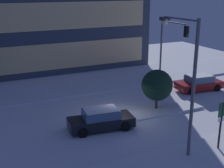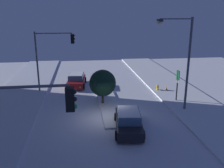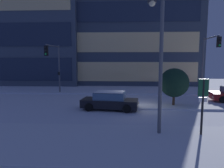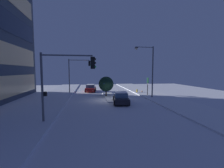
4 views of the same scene
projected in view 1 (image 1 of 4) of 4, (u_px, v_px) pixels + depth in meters
The scene contains 9 objects.
ground at pixel (121, 117), 24.23m from camera, with size 52.00×52.00×0.00m, color silver.
curb_strip_far at pixel (82, 86), 31.43m from camera, with size 52.00×5.20×0.14m, color silver.
median_strip at pixel (151, 113), 24.78m from camera, with size 9.00×1.80×0.14m, color silver.
car_near at pixel (101, 119), 21.95m from camera, with size 4.82×2.47×1.49m.
car_far at pixel (199, 83), 30.26m from camera, with size 4.70×2.43×1.49m.
traffic_light_corner_far_right at pixel (171, 41), 30.50m from camera, with size 0.32×4.22×6.55m.
street_lamp_arched at pixel (185, 68), 17.61m from camera, with size 0.56×3.09×8.06m.
parking_info_sign at pixel (221, 120), 18.70m from camera, with size 0.55×0.12×3.13m.
decorated_tree_median at pixel (157, 85), 24.98m from camera, with size 2.56×2.55×3.35m.
Camera 1 is at (-10.30, -19.88, 9.61)m, focal length 50.31 mm.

